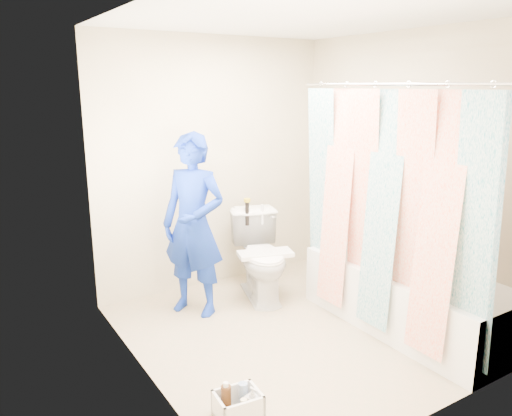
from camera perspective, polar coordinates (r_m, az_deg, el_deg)
floor at (r=4.18m, az=4.04°, el=-13.91°), size 2.60×2.60×0.00m
ceiling at (r=3.72m, az=4.71°, el=20.85°), size 2.40×2.60×0.02m
wall_back at (r=4.86m, az=-4.85°, el=5.00°), size 2.40×0.02×2.40m
wall_front at (r=2.87m, az=20.03°, el=-2.05°), size 2.40×0.02×2.40m
wall_left at (r=3.22m, az=-13.09°, el=0.13°), size 0.02×2.60×2.40m
wall_right at (r=4.58m, az=16.53°, el=3.94°), size 0.02×2.60×2.40m
bathtub at (r=4.32m, az=16.82°, el=-9.63°), size 0.70×1.75×0.50m
curtain_rod at (r=3.73m, az=15.23°, el=13.49°), size 0.02×1.90×0.02m
shower_curtain at (r=3.84m, az=14.36°, el=-0.50°), size 0.06×1.75×1.80m
toilet at (r=4.65m, az=0.64°, el=-5.55°), size 0.66×0.88×0.80m
tank_lid at (r=4.51m, az=1.07°, el=-5.24°), size 0.53×0.35×0.04m
tank_internals at (r=4.73m, az=-0.56°, el=-0.34°), size 0.19×0.09×0.26m
plumber at (r=4.27m, az=-7.15°, el=-1.96°), size 0.64×0.69×1.57m
cleaning_caddy at (r=3.22m, az=-1.91°, el=-21.65°), size 0.29×0.24×0.20m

